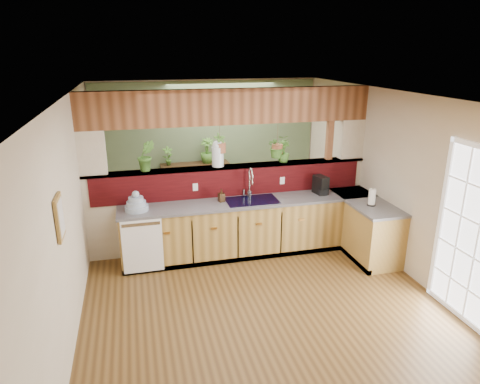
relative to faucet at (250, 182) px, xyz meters
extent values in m
cube|color=#533919|center=(-0.26, -1.13, -1.17)|extent=(4.60, 7.00, 0.01)
cube|color=brown|center=(-0.26, -1.13, 1.43)|extent=(4.60, 7.00, 0.01)
cube|color=beige|center=(-0.26, 2.37, 0.13)|extent=(4.60, 0.02, 2.60)
cube|color=beige|center=(-2.56, -1.13, 0.13)|extent=(0.02, 7.00, 2.60)
cube|color=beige|center=(2.04, -1.13, 0.13)|extent=(0.02, 7.00, 2.60)
cube|color=beige|center=(-0.26, 0.22, -0.49)|extent=(4.60, 0.15, 1.35)
cube|color=#38070A|center=(-0.26, 0.14, -0.04)|extent=(4.40, 0.02, 0.45)
cube|color=brown|center=(-0.26, 0.22, 0.20)|extent=(4.60, 0.21, 0.04)
cube|color=brown|center=(-0.26, 0.22, 1.16)|extent=(4.60, 0.15, 0.55)
cube|color=beige|center=(-2.36, 0.22, 0.53)|extent=(0.40, 0.15, 0.70)
cube|color=beige|center=(1.84, 0.22, 0.53)|extent=(0.40, 0.15, 0.70)
cube|color=brown|center=(1.44, 0.22, 0.13)|extent=(0.10, 0.10, 2.60)
cube|color=brown|center=(-0.26, 0.22, 0.20)|extent=(4.60, 0.21, 0.04)
cube|color=brown|center=(-0.26, 0.22, 1.16)|extent=(4.60, 0.15, 0.55)
cube|color=#576F4C|center=(-0.26, 2.35, 0.13)|extent=(4.55, 0.02, 2.55)
cube|color=olive|center=(-0.01, -0.15, -0.74)|extent=(4.10, 0.60, 0.86)
cube|color=#505055|center=(-0.01, -0.15, -0.29)|extent=(4.14, 0.64, 0.04)
cube|color=olive|center=(1.74, -0.59, -0.74)|extent=(0.60, 1.48, 0.86)
cube|color=#505055|center=(1.74, -0.59, -0.29)|extent=(0.64, 1.52, 0.04)
cube|color=olive|center=(1.74, -0.15, -0.74)|extent=(0.60, 0.60, 0.86)
cube|color=#505055|center=(1.74, -0.15, -0.29)|extent=(0.64, 0.64, 0.04)
cube|color=black|center=(-0.01, -0.42, -1.13)|extent=(4.10, 0.06, 0.08)
cube|color=black|center=(1.47, -0.59, -1.13)|extent=(0.06, 1.48, 0.08)
cube|color=white|center=(-1.74, -0.47, -0.72)|extent=(0.58, 0.02, 0.82)
cube|color=#B7B7B2|center=(-1.74, -0.48, -0.37)|extent=(0.54, 0.01, 0.05)
cube|color=black|center=(-0.01, -0.15, -0.28)|extent=(0.82, 0.50, 0.03)
cube|color=black|center=(-0.20, -0.15, -0.37)|extent=(0.34, 0.40, 0.16)
cube|color=black|center=(0.18, -0.15, -0.37)|extent=(0.34, 0.40, 0.16)
cube|color=white|center=(2.01, -2.43, -0.12)|extent=(0.06, 1.02, 2.16)
cube|color=olive|center=(-2.53, -1.93, 0.38)|extent=(0.03, 0.35, 0.45)
cube|color=silver|center=(-2.52, -1.93, 0.38)|extent=(0.01, 0.27, 0.37)
cylinder|color=#B7B7B2|center=(0.00, 0.05, -0.21)|extent=(0.07, 0.07, 0.10)
cylinder|color=#B7B7B2|center=(0.00, 0.05, -0.02)|extent=(0.03, 0.03, 0.29)
torus|color=#B7B7B2|center=(0.00, -0.03, 0.12)|extent=(0.22, 0.05, 0.21)
cylinder|color=#B7B7B2|center=(0.00, -0.12, 0.05)|extent=(0.03, 0.03, 0.13)
cylinder|color=#B7B7B2|center=(-0.09, 0.05, -0.19)|extent=(0.03, 0.03, 0.10)
cylinder|color=#91A2BB|center=(-1.78, -0.16, -0.23)|extent=(0.35, 0.35, 0.08)
cylinder|color=#91A2BB|center=(-1.78, -0.16, -0.16)|extent=(0.28, 0.28, 0.07)
cylinder|color=#91A2BB|center=(-1.78, -0.16, -0.09)|extent=(0.22, 0.22, 0.07)
sphere|color=#91A2BB|center=(-1.78, -0.16, -0.02)|extent=(0.11, 0.11, 0.11)
imported|color=#3A2615|center=(-0.49, -0.09, -0.16)|extent=(0.11, 0.11, 0.20)
cube|color=black|center=(1.18, -0.10, -0.12)|extent=(0.16, 0.26, 0.30)
cube|color=black|center=(1.18, -0.19, -0.22)|extent=(0.14, 0.10, 0.10)
cylinder|color=silver|center=(1.18, -0.16, -0.18)|extent=(0.08, 0.08, 0.08)
cylinder|color=black|center=(1.70, -0.81, -0.26)|extent=(0.13, 0.13, 0.02)
cylinder|color=#B7B7B2|center=(1.70, -0.81, -0.13)|extent=(0.02, 0.02, 0.27)
cylinder|color=white|center=(1.70, -0.81, -0.13)|extent=(0.11, 0.11, 0.24)
cylinder|color=silver|center=(-0.47, 0.22, 0.38)|extent=(0.19, 0.19, 0.31)
sphere|color=silver|center=(-0.47, 0.22, 0.56)|extent=(0.17, 0.17, 0.17)
imported|color=#3A6A24|center=(-1.58, 0.22, 0.47)|extent=(0.27, 0.22, 0.48)
imported|color=#3A6A24|center=(0.63, 0.22, 0.40)|extent=(0.22, 0.22, 0.36)
cylinder|color=brown|center=(-0.43, 0.22, 0.73)|extent=(0.01, 0.01, 0.30)
cylinder|color=brown|center=(-0.43, 0.22, 0.52)|extent=(0.18, 0.18, 0.16)
imported|color=#3A6A24|center=(-0.43, 0.22, 0.76)|extent=(0.24, 0.20, 0.39)
cylinder|color=brown|center=(0.52, 0.22, 0.70)|extent=(0.01, 0.01, 0.37)
cylinder|color=brown|center=(0.52, 0.22, 0.46)|extent=(0.18, 0.18, 0.15)
imported|color=#3A6A24|center=(0.52, 0.22, 0.69)|extent=(0.37, 0.32, 0.38)
cube|color=black|center=(-0.57, 2.12, -0.67)|extent=(1.39, 0.39, 0.92)
imported|color=#3A6A24|center=(-1.11, 2.12, -0.01)|extent=(0.22, 0.17, 0.38)
imported|color=#3A6A24|center=(-0.31, 2.12, 0.05)|extent=(0.32, 0.32, 0.50)
imported|color=#3A6A24|center=(0.30, 0.96, -0.82)|extent=(0.79, 0.75, 0.70)
camera|label=1|loc=(-1.75, -6.26, 1.99)|focal=32.00mm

